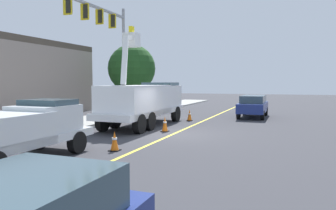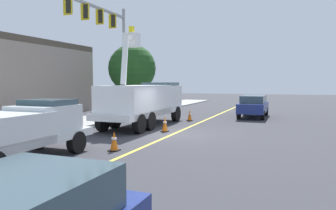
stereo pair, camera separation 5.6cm
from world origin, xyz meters
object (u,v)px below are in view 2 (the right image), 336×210
Objects in this scene: traffic_signal_mast at (106,34)px; passing_minivan at (253,105)px; traffic_cone_mid_rear at (165,124)px; traffic_cone_trailing at (190,115)px; utility_bucket_truck at (144,100)px; traffic_cone_mid_front at (114,141)px; service_pickup_truck at (17,129)px.

passing_minivan is at bearing -60.08° from traffic_signal_mast.
traffic_cone_mid_rear is at bearing 155.83° from passing_minivan.
passing_minivan is 5.76× the size of traffic_cone_mid_rear.
traffic_signal_mast is at bearing 107.10° from traffic_cone_trailing.
utility_bucket_truck is 9.38m from passing_minivan.
traffic_cone_mid_rear is at bearing -2.75° from traffic_cone_mid_front.
service_pickup_truck is (-9.86, 0.36, -0.48)m from utility_bucket_truck.
service_pickup_truck reaches higher than traffic_cone_mid_front.
traffic_signal_mast reaches higher than traffic_cone_mid_front.
traffic_cone_mid_front is 0.09× the size of traffic_signal_mast.
utility_bucket_truck is at bearing -114.19° from traffic_signal_mast.
traffic_cone_trailing is (5.20, 0.00, -0.02)m from traffic_cone_mid_rear.
passing_minivan is 14.90m from traffic_cone_mid_front.
traffic_cone_mid_front is at bearing 163.22° from passing_minivan.
traffic_signal_mast reaches higher than passing_minivan.
traffic_cone_trailing is (13.13, -2.42, -0.72)m from service_pickup_truck.
traffic_cone_mid_front is (2.68, -2.17, -0.73)m from service_pickup_truck.
traffic_cone_mid_front is at bearing 177.25° from traffic_cone_mid_rear.
traffic_cone_trailing is at bearing -10.44° from service_pickup_truck.
service_pickup_truck is 7.27× the size of traffic_cone_mid_front.
traffic_cone_trailing is (3.27, -2.06, -1.20)m from utility_bucket_truck.
passing_minivan is 6.01× the size of traffic_cone_trailing.
service_pickup_truck is 7.01× the size of traffic_cone_trailing.
utility_bucket_truck is at bearing 139.21° from passing_minivan.
service_pickup_truck is at bearing 163.00° from traffic_cone_mid_rear.
traffic_cone_mid_front is at bearing -148.78° from traffic_signal_mast.
traffic_cone_mid_rear reaches higher than traffic_cone_trailing.
traffic_cone_trailing is at bearing 0.04° from traffic_cone_mid_rear.
utility_bucket_truck is at bearing 14.19° from traffic_cone_mid_front.
traffic_signal_mast is at bearing 65.81° from utility_bucket_truck.
traffic_cone_trailing is (-3.82, 4.05, -0.57)m from passing_minivan.
passing_minivan is at bearing -46.71° from traffic_cone_trailing.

